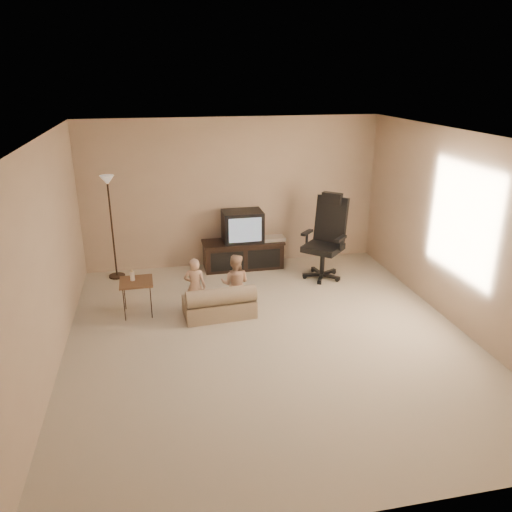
% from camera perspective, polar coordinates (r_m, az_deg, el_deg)
% --- Properties ---
extents(floor, '(5.50, 5.50, 0.00)m').
position_cam_1_polar(floor, '(6.40, 1.52, -9.38)').
color(floor, '#BDAD96').
rests_on(floor, ground).
extents(room_shell, '(5.50, 5.50, 5.50)m').
position_cam_1_polar(room_shell, '(5.80, 1.66, 3.78)').
color(room_shell, silver).
rests_on(room_shell, floor).
extents(tv_stand, '(1.40, 0.52, 1.00)m').
position_cam_1_polar(tv_stand, '(8.48, -1.47, 1.33)').
color(tv_stand, black).
rests_on(tv_stand, floor).
extents(office_chair, '(0.89, 0.89, 1.37)m').
position_cam_1_polar(office_chair, '(8.14, 7.91, 0.92)').
color(office_chair, black).
rests_on(office_chair, floor).
extents(side_table, '(0.45, 0.45, 0.66)m').
position_cam_1_polar(side_table, '(7.00, -13.57, -2.91)').
color(side_table, brown).
rests_on(side_table, floor).
extents(floor_lamp, '(0.26, 0.26, 1.68)m').
position_cam_1_polar(floor_lamp, '(8.16, -16.39, 5.70)').
color(floor_lamp, black).
rests_on(floor_lamp, floor).
extents(child_sofa, '(0.99, 0.61, 0.47)m').
position_cam_1_polar(child_sofa, '(6.87, -4.16, -5.46)').
color(child_sofa, tan).
rests_on(child_sofa, floor).
extents(toddler_left, '(0.34, 0.28, 0.83)m').
position_cam_1_polar(toddler_left, '(6.86, -6.97, -3.53)').
color(toddler_left, '#D9A988').
rests_on(toddler_left, floor).
extents(toddler_right, '(0.46, 0.35, 0.85)m').
position_cam_1_polar(toddler_right, '(6.90, -2.39, -3.16)').
color(toddler_right, '#D9A988').
rests_on(toddler_right, floor).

